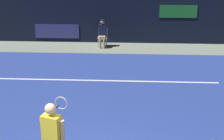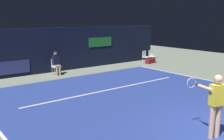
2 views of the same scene
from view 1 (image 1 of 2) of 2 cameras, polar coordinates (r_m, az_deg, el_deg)
The scene contains 6 objects.
ground_plane at distance 10.52m, azimuth -1.85°, elevation -5.46°, with size 31.39×31.39×0.00m, color gray.
court_surface at distance 10.51m, azimuth -1.85°, elevation -5.43°, with size 10.31×10.05×0.01m, color navy.
line_service at distance 12.12m, azimuth -1.16°, elevation -1.81°, with size 8.04×0.10×0.01m, color white.
back_wall at distance 16.86m, azimuth 0.10°, elevation 9.03°, with size 15.85×0.33×2.60m.
tennis_player at distance 6.92m, azimuth -9.92°, elevation -11.05°, with size 0.50×1.04×1.73m.
line_judge_on_chair at distance 16.09m, azimuth -1.60°, elevation 6.25°, with size 0.45×0.54×1.32m.
Camera 1 is at (0.83, -5.42, 4.54)m, focal length 54.26 mm.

